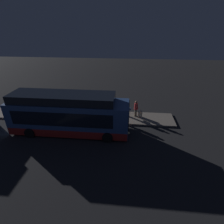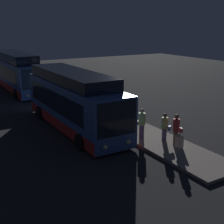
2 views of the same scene
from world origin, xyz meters
name	(u,v)px [view 1 (image 1 of 2)]	position (x,y,z in m)	size (l,w,h in m)	color
ground	(72,131)	(0.00, 0.00, 0.00)	(80.00, 80.00, 0.00)	#232326
platform	(80,116)	(0.00, 2.97, 0.08)	(20.00, 2.73, 0.16)	slate
bus_lead	(68,115)	(-0.16, -0.04, 1.70)	(10.79, 2.90, 3.75)	#33518C
passenger_boarding	(117,111)	(4.11, 2.36, 1.12)	(0.69, 0.62, 1.79)	#4C476B
passenger_waiting	(136,108)	(6.01, 3.34, 1.12)	(0.52, 0.63, 1.77)	#6B604C
passenger_with_bags	(128,109)	(5.16, 3.25, 1.03)	(0.65, 0.59, 1.63)	#4C476B
suitcase	(140,114)	(6.48, 3.16, 0.51)	(0.43, 0.24, 0.94)	beige
sign_post	(61,100)	(-1.97, 3.04, 1.83)	(0.10, 0.65, 2.70)	#4C4C51
trash_bin	(105,115)	(2.82, 2.59, 0.49)	(0.44, 0.44, 0.65)	#2D4C33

